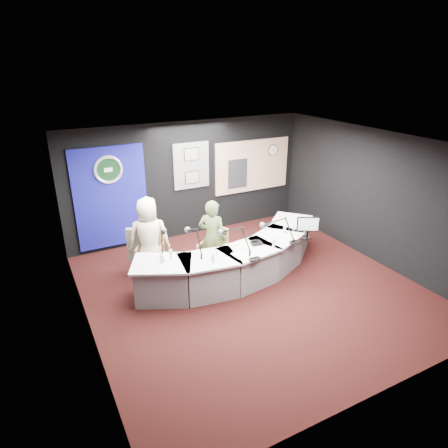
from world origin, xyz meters
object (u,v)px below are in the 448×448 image
armchair_right (212,253)px  person_woman (212,238)px  broadcast_desk (236,260)px  person_man (149,238)px  armchair_left (150,254)px

armchair_right → person_woman: (0.00, 0.00, 0.35)m
broadcast_desk → person_woman: (-0.35, 0.37, 0.42)m
armchair_right → person_man: person_man is taller
broadcast_desk → armchair_left: 1.74m
broadcast_desk → armchair_right: 0.52m
person_man → person_woman: person_man is taller
armchair_left → person_man: person_man is taller
armchair_right → broadcast_desk: bearing=11.0°
armchair_left → person_man: 0.36m
person_woman → person_man: bearing=22.3°
broadcast_desk → person_man: bearing=149.8°
person_woman → armchair_right: bearing=-0.0°
broadcast_desk → armchair_right: (-0.35, 0.37, 0.07)m
person_woman → armchair_left: bearing=22.3°
armchair_right → person_man: bearing=-146.0°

